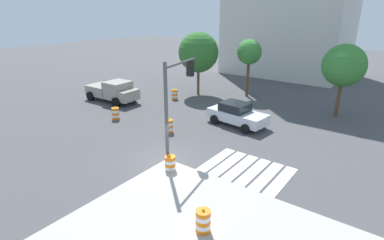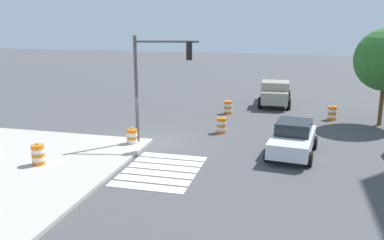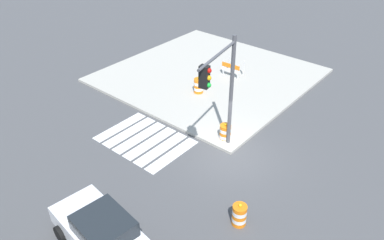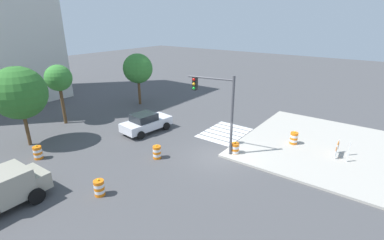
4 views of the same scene
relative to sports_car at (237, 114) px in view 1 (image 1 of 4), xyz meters
name	(u,v)px [view 1 (image 1 of 4)]	position (x,y,z in m)	size (l,w,h in m)	color
ground_plane	(167,161)	(-0.33, -7.32, -0.81)	(120.00, 120.00, 0.00)	#474749
crosswalk_stripes	(247,169)	(3.67, -5.52, -0.80)	(4.35, 3.20, 0.02)	silver
sports_car	(237,114)	(0.00, 0.00, 0.00)	(4.49, 2.53, 1.63)	silver
pickup_truck	(114,91)	(-11.72, -1.43, 0.16)	(5.20, 2.45, 1.92)	gray
traffic_barrel_near_corner	(170,164)	(0.60, -8.11, -0.36)	(0.56, 0.56, 1.02)	orange
traffic_barrel_crosswalk_end	(175,94)	(-7.86, 2.46, -0.36)	(0.56, 0.56, 1.02)	orange
traffic_barrel_median_near	(169,126)	(-2.99, -4.03, -0.36)	(0.56, 0.56, 1.02)	orange
traffic_barrel_median_far	(116,113)	(-7.97, -4.45, -0.36)	(0.56, 0.56, 1.02)	orange
traffic_barrel_on_sidewalk	(203,221)	(4.60, -10.93, -0.21)	(0.56, 0.56, 1.02)	orange
traffic_light_pole	(177,92)	(0.04, -6.80, 3.10)	(0.89, 3.24, 5.50)	#4C4C51
street_tree_streetside_near	(249,53)	(-2.97, 7.41, 3.33)	(2.28, 2.28, 5.34)	brown
street_tree_streetside_mid	(344,66)	(5.34, 6.36, 3.15)	(3.17, 3.17, 5.57)	brown
street_tree_streetside_far	(198,52)	(-7.14, 5.22, 3.24)	(3.79, 3.79, 5.96)	brown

